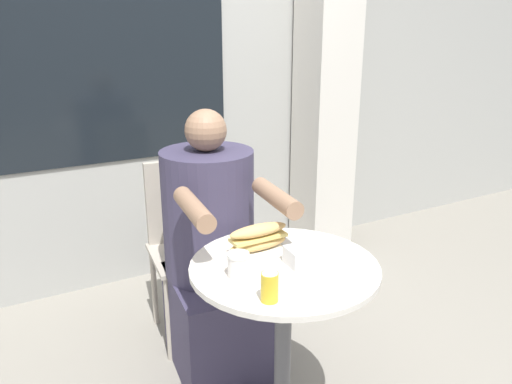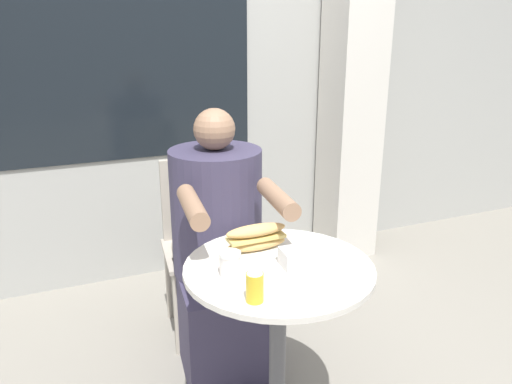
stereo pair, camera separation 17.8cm
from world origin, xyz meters
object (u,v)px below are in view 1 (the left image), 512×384
seated_diner (213,264)px  sandwich_on_plate (258,240)px  condiment_bottle (270,284)px  cafe_table (283,316)px  diner_chair (186,232)px  drink_cup (238,264)px

seated_diner → sandwich_on_plate: size_ratio=5.21×
sandwich_on_plate → condiment_bottle: 0.34m
condiment_bottle → cafe_table: bearing=47.7°
cafe_table → sandwich_on_plate: (-0.03, 0.13, 0.25)m
cafe_table → seated_diner: size_ratio=0.62×
cafe_table → condiment_bottle: bearing=-132.3°
seated_diner → condiment_bottle: size_ratio=10.21×
cafe_table → sandwich_on_plate: 0.28m
sandwich_on_plate → condiment_bottle: condiment_bottle is taller
cafe_table → seated_diner: (-0.04, 0.53, -0.02)m
diner_chair → drink_cup: diner_chair is taller
diner_chair → sandwich_on_plate: size_ratio=3.86×
drink_cup → condiment_bottle: condiment_bottle is taller
condiment_bottle → seated_diner: bearing=79.8°
drink_cup → cafe_table: bearing=-1.2°
diner_chair → cafe_table: bearing=97.8°
seated_diner → diner_chair: bearing=-86.0°
cafe_table → sandwich_on_plate: sandwich_on_plate is taller
condiment_bottle → drink_cup: bearing=93.7°
diner_chair → seated_diner: seated_diner is taller
diner_chair → sandwich_on_plate: 0.79m
diner_chair → condiment_bottle: bearing=88.8°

